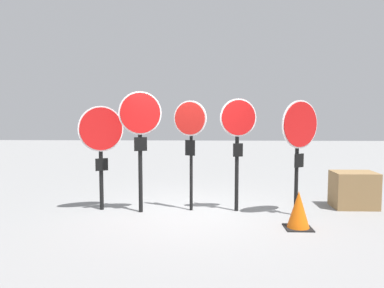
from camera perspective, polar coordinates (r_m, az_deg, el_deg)
name	(u,v)px	position (r m, az deg, el deg)	size (l,w,h in m)	color
ground_plane	(193,213)	(7.88, 0.13, -10.48)	(40.00, 40.00, 0.00)	gray
stop_sign_0	(101,139)	(8.09, -13.68, 0.77)	(0.85, 0.48, 2.22)	black
stop_sign_1	(140,128)	(7.73, -7.89, 2.50)	(0.85, 0.31, 2.51)	black
stop_sign_2	(190,131)	(7.81, -0.26, 2.02)	(0.69, 0.30, 2.33)	black
stop_sign_3	(238,132)	(7.82, 7.01, 1.82)	(0.77, 0.22, 2.37)	black
stop_sign_4	(299,134)	(7.72, 16.06, 1.46)	(0.82, 0.53, 2.32)	black
traffic_cone_0	(298,210)	(7.08, 15.92, -9.64)	(0.48, 0.48, 0.68)	black
storage_crate	(354,190)	(8.96, 23.43, -6.42)	(0.91, 0.66, 0.79)	olive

